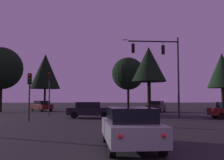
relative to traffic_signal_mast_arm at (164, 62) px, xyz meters
The scene contains 13 objects.
ground_plane 9.09m from the traffic_signal_mast_arm, 136.58° to the left, with size 168.00×168.00×0.00m, color black.
traffic_signal_mast_arm is the anchor object (origin of this frame).
traffic_light_corner_left 12.12m from the traffic_signal_mast_arm, 168.36° to the left, with size 0.31×0.35×4.69m.
traffic_light_corner_right 12.90m from the traffic_signal_mast_arm, 162.83° to the right, with size 0.31×0.36×3.91m.
car_nearside_lane 16.56m from the traffic_signal_mast_arm, 108.77° to the right, with size 2.09×4.46×1.52m.
car_crossing_left 8.69m from the traffic_signal_mast_arm, behind, with size 4.32×1.89×1.52m.
car_far_lane 10.90m from the traffic_signal_mast_arm, 82.07° to the left, with size 3.57×4.87×1.52m.
car_parked_lot 20.11m from the traffic_signal_mast_arm, 139.51° to the left, with size 3.87×4.14×1.52m.
tree_behind_sign 5.12m from the traffic_signal_mast_arm, 95.92° to the left, with size 4.13×4.13×8.02m.
tree_left_far 11.94m from the traffic_signal_mast_arm, 37.56° to the left, with size 3.78×3.78×7.77m.
tree_center_horizon 21.57m from the traffic_signal_mast_arm, 93.30° to the left, with size 5.99×5.99×9.41m.
tree_right_cluster 22.73m from the traffic_signal_mast_arm, 151.82° to the left, with size 5.85×5.85×8.94m.
tree_lot_edge 23.62m from the traffic_signal_mast_arm, 131.17° to the left, with size 5.00×5.00×9.28m.
Camera 1 is at (-0.92, -5.08, 1.86)m, focal length 40.50 mm.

